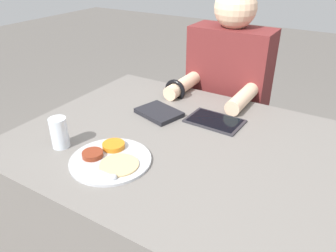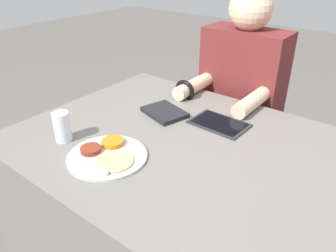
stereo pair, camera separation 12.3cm
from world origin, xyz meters
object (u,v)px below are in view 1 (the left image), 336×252
thali_tray (110,159)px  person_diner (225,112)px  drinking_glass (59,133)px  red_notebook (159,113)px  tablet_device (215,121)px

thali_tray → person_diner: size_ratio=0.22×
drinking_glass → person_diner: bearing=72.6°
person_diner → drinking_glass: bearing=-107.4°
red_notebook → drinking_glass: bearing=-112.3°
person_diner → thali_tray: bearing=-94.5°
thali_tray → red_notebook: 0.39m
thali_tray → tablet_device: 0.49m
red_notebook → drinking_glass: (-0.17, -0.41, 0.05)m
tablet_device → person_diner: bearing=105.2°
tablet_device → person_diner: size_ratio=0.19×
thali_tray → red_notebook: bearing=97.2°
thali_tray → drinking_glass: 0.22m
thali_tray → person_diner: 0.91m
tablet_device → drinking_glass: 0.63m
thali_tray → drinking_glass: drinking_glass is taller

